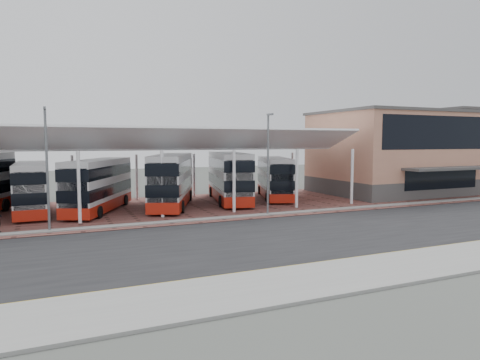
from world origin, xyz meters
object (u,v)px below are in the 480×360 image
Objects in this scene: terminal at (400,152)px; bus_5 at (274,178)px; bus_3 at (172,181)px; bus_4 at (229,177)px; bus_2 at (99,186)px; bus_1 at (31,188)px.

bus_5 is (-15.76, 1.09, -2.51)m from terminal.
bus_4 reaches higher than bus_3.
bus_3 is at bearing -157.38° from bus_4.
bus_4 reaches higher than bus_5.
bus_5 is at bearing 29.29° from bus_3.
terminal is 33.31m from bus_2.
bus_3 is 6.03m from bus_4.
terminal is at bearing 22.80° from bus_3.
bus_2 is (-33.21, -0.48, -2.44)m from terminal.
terminal is 1.55× the size of bus_4.
bus_1 is 0.87× the size of bus_3.
bus_3 reaches higher than bus_2.
bus_1 is (-38.35, 0.57, -2.55)m from terminal.
terminal is at bearing -1.68° from bus_1.
bus_4 is 1.14× the size of bus_5.
bus_2 is at bearing -161.58° from bus_4.
bus_3 is 0.97× the size of bus_4.
bus_2 is (5.13, -1.05, 0.11)m from bus_1.
bus_3 is at bearing 26.61° from bus_2.
terminal reaches higher than bus_4.
bus_3 is 11.26m from bus_5.
bus_3 is at bearing -179.32° from terminal.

